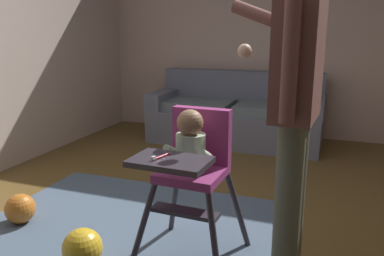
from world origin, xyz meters
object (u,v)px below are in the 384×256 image
couch (237,115)px  adult_standing (294,108)px  toy_ball (20,209)px  high_chair (192,158)px  toy_ball_second (82,248)px

couch → adult_standing: size_ratio=1.20×
couch → adult_standing: adult_standing is taller
couch → toy_ball: 2.85m
couch → high_chair: high_chair is taller
toy_ball_second → high_chair: bearing=27.8°
high_chair → adult_standing: size_ratio=0.54×
toy_ball → adult_standing: bearing=-1.3°
toy_ball → couch: bearing=70.7°
high_chair → toy_ball: (-1.33, 0.01, -0.54)m
toy_ball_second → adult_standing: bearing=13.3°
high_chair → toy_ball: bearing=-87.8°
couch → high_chair: (0.39, -2.69, 0.32)m
adult_standing → toy_ball_second: 1.46m
adult_standing → high_chair: bearing=-0.2°
adult_standing → toy_ball: bearing=2.2°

